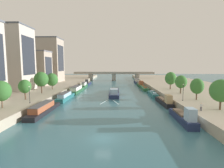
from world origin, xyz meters
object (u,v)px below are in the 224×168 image
moored_boat_left_downstream (88,83)px  tree_left_midway (41,79)px  tree_left_far (25,86)px  barge_midriver (114,92)px  moored_boat_left_near (84,85)px  moored_boat_right_downstream (144,88)px  moored_boat_right_upstream (140,84)px  lamppost_right_bank (183,91)px  person_on_quay (201,106)px  moored_boat_right_lone (164,101)px  tree_right_midway (181,82)px  tree_left_end_of_row (1,91)px  moored_boat_right_midway (183,117)px  tree_right_second (171,78)px  bridge_far (114,75)px  moored_boat_left_gap_after (44,109)px  moored_boat_right_end (137,81)px  tree_right_distant (197,86)px  moored_boat_left_midway (65,96)px  moored_boat_right_near (153,94)px  moored_boat_left_lone (77,89)px  tree_left_distant (52,80)px  lamppost_left_bank (29,94)px  tree_right_by_lamp (221,91)px

moored_boat_left_downstream → tree_left_midway: tree_left_midway is taller
moored_boat_left_downstream → tree_left_far: 54.44m
barge_midriver → moored_boat_left_near: bearing=125.7°
moored_boat_right_downstream → moored_boat_right_upstream: bearing=89.4°
lamppost_right_bank → person_on_quay: bearing=-91.3°
moored_boat_right_lone → person_on_quay: size_ratio=7.44×
tree_left_midway → moored_boat_right_downstream: bearing=32.2°
tree_right_midway → tree_left_end_of_row: bearing=-155.6°
moored_boat_right_midway → tree_left_midway: size_ratio=1.65×
moored_boat_right_downstream → person_on_quay: bearing=-84.6°
tree_left_midway → tree_right_second: 46.31m
tree_left_end_of_row → bridge_far: size_ratio=0.10×
tree_left_far → moored_boat_right_downstream: bearing=42.7°
moored_boat_left_gap_after → tree_left_end_of_row: 9.34m
moored_boat_right_upstream → tree_left_midway: size_ratio=2.10×
moored_boat_right_lone → moored_boat_right_end: 61.16m
moored_boat_right_lone → moored_boat_right_downstream: moored_boat_right_lone is taller
moored_boat_right_downstream → tree_left_end_of_row: bearing=-130.6°
moored_boat_right_midway → bridge_far: (-14.98, 91.67, 2.94)m
moored_boat_left_downstream → tree_right_distant: tree_right_distant is taller
moored_boat_left_gap_after → moored_boat_right_downstream: moored_boat_left_gap_after is taller
moored_boat_left_midway → lamppost_right_bank: (33.69, -10.12, 3.32)m
moored_boat_left_near → moored_boat_right_near: bearing=-38.7°
moored_boat_right_midway → tree_left_far: size_ratio=2.15×
barge_midriver → moored_boat_right_downstream: (13.56, 14.31, -0.30)m
moored_boat_left_midway → moored_boat_left_near: (0.04, 31.72, 0.07)m
barge_midriver → lamppost_right_bank: (17.98, -20.02, 3.41)m
moored_boat_left_lone → moored_boat_right_end: bearing=52.5°
tree_left_distant → lamppost_left_bank: bearing=-81.7°
moored_boat_left_gap_after → bridge_far: size_ratio=0.26×
moored_boat_right_lone → tree_right_distant: (7.70, -2.36, 4.56)m
tree_left_midway → lamppost_right_bank: size_ratio=1.61×
moored_boat_right_midway → moored_boat_right_near: (0.28, 29.22, -0.45)m
moored_boat_left_midway → tree_right_midway: tree_right_midway is taller
moored_boat_right_downstream → moored_boat_right_end: 30.33m
moored_boat_left_downstream → lamppost_right_bank: size_ratio=2.67×
moored_boat_left_lone → moored_boat_right_upstream: bearing=37.0°
moored_boat_right_upstream → tree_right_by_lamp: 58.09m
moored_boat_right_downstream → tree_left_distant: bearing=-158.4°
tree_right_by_lamp → bridge_far: (-23.30, 89.38, -1.87)m
moored_boat_left_downstream → tree_left_distant: bearing=-102.6°
moored_boat_right_near → tree_left_midway: (-37.77, -7.19, 5.92)m
tree_left_far → tree_right_second: tree_right_second is taller
moored_boat_right_end → moored_boat_right_lone: bearing=-89.5°
moored_boat_left_midway → tree_left_midway: 9.73m
moored_boat_left_near → moored_boat_left_downstream: size_ratio=1.06×
moored_boat_right_end → tree_left_end_of_row: size_ratio=2.44×
moored_boat_right_upstream → moored_boat_right_near: bearing=-89.3°
tree_left_far → bridge_far: size_ratio=0.09×
barge_midriver → moored_boat_right_lone: 21.81m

